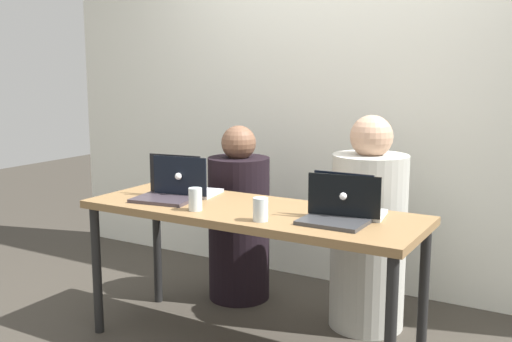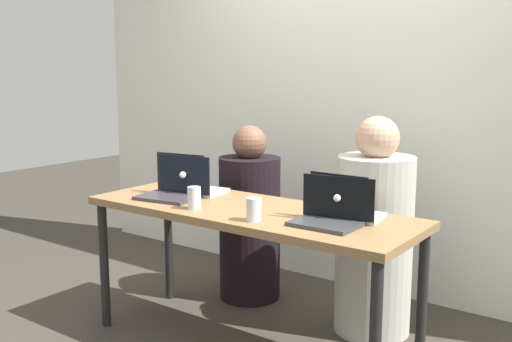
# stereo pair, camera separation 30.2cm
# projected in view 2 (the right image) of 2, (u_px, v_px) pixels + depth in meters

# --- Properties ---
(back_wall) EXTENTS (4.53, 0.10, 2.50)m
(back_wall) POSITION_uv_depth(u_px,v_px,m) (358.00, 98.00, 3.87)
(back_wall) COLOR white
(back_wall) RESTS_ON ground
(desk) EXTENTS (1.74, 0.61, 0.75)m
(desk) POSITION_uv_depth(u_px,v_px,m) (249.00, 222.00, 3.02)
(desk) COLOR olive
(desk) RESTS_ON ground
(person_on_left) EXTENTS (0.39, 0.39, 1.10)m
(person_on_left) POSITION_uv_depth(u_px,v_px,m) (250.00, 222.00, 3.75)
(person_on_left) COLOR black
(person_on_left) RESTS_ON ground
(person_on_right) EXTENTS (0.45, 0.45, 1.19)m
(person_on_right) POSITION_uv_depth(u_px,v_px,m) (374.00, 238.00, 3.25)
(person_on_right) COLOR #B1B1A7
(person_on_right) RESTS_ON ground
(laptop_front_right) EXTENTS (0.29, 0.25, 0.22)m
(laptop_front_right) POSITION_uv_depth(u_px,v_px,m) (330.00, 214.00, 2.69)
(laptop_front_right) COLOR #36373A
(laptop_front_right) RESTS_ON desk
(laptop_back_right) EXTENTS (0.37, 0.27, 0.21)m
(laptop_back_right) POSITION_uv_depth(u_px,v_px,m) (343.00, 209.00, 2.78)
(laptop_back_right) COLOR silver
(laptop_back_right) RESTS_ON desk
(laptop_back_left) EXTENTS (0.35, 0.29, 0.23)m
(laptop_back_left) POSITION_uv_depth(u_px,v_px,m) (192.00, 185.00, 3.34)
(laptop_back_left) COLOR silver
(laptop_back_left) RESTS_ON desk
(laptop_front_left) EXTENTS (0.34, 0.29, 0.23)m
(laptop_front_left) POSITION_uv_depth(u_px,v_px,m) (173.00, 188.00, 3.24)
(laptop_front_left) COLOR #3C333B
(laptop_front_left) RESTS_ON desk
(water_glass_left) EXTENTS (0.07, 0.07, 0.11)m
(water_glass_left) POSITION_uv_depth(u_px,v_px,m) (194.00, 199.00, 2.98)
(water_glass_left) COLOR silver
(water_glass_left) RESTS_ON desk
(water_glass_right) EXTENTS (0.07, 0.07, 0.11)m
(water_glass_right) POSITION_uv_depth(u_px,v_px,m) (254.00, 211.00, 2.74)
(water_glass_right) COLOR silver
(water_glass_right) RESTS_ON desk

